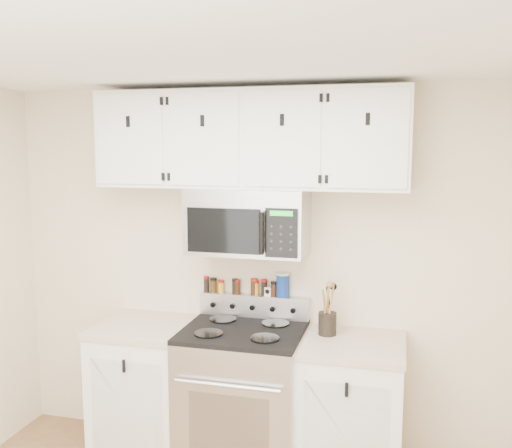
{
  "coord_description": "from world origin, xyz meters",
  "views": [
    {
      "loc": [
        0.96,
        -1.95,
        2.12
      ],
      "look_at": [
        0.08,
        1.45,
        1.63
      ],
      "focal_mm": 40.0,
      "sensor_mm": 36.0,
      "label": 1
    }
  ],
  "objects": [
    {
      "name": "spice_jar_8",
      "position": [
        0.14,
        1.71,
        1.15
      ],
      "size": [
        0.04,
        0.04,
        0.1
      ],
      "color": "#3C1C0E",
      "rests_on": "range"
    },
    {
      "name": "ceiling",
      "position": [
        0.0,
        0.0,
        2.5
      ],
      "size": [
        3.5,
        3.5,
        0.01
      ],
      "primitive_type": "cube",
      "color": "white",
      "rests_on": "back_wall"
    },
    {
      "name": "spice_jar_6",
      "position": [
        0.01,
        1.71,
        1.15
      ],
      "size": [
        0.04,
        0.04,
        0.1
      ],
      "color": "gold",
      "rests_on": "range"
    },
    {
      "name": "salt_canister",
      "position": [
        0.2,
        1.71,
        1.18
      ],
      "size": [
        0.09,
        0.09,
        0.16
      ],
      "color": "navy",
      "rests_on": "range"
    },
    {
      "name": "range",
      "position": [
        0.0,
        1.43,
        0.49
      ],
      "size": [
        0.76,
        0.65,
        1.1
      ],
      "color": "#B7B7BA",
      "rests_on": "floor"
    },
    {
      "name": "spice_jar_9",
      "position": [
        0.19,
        1.71,
        1.15
      ],
      "size": [
        0.04,
        0.04,
        0.1
      ],
      "color": "gold",
      "rests_on": "range"
    },
    {
      "name": "kitchen_timer",
      "position": [
        0.1,
        1.71,
        1.13
      ],
      "size": [
        0.06,
        0.05,
        0.06
      ],
      "primitive_type": "cube",
      "rotation": [
        0.0,
        0.0,
        -0.15
      ],
      "color": "white",
      "rests_on": "range"
    },
    {
      "name": "spice_jar_1",
      "position": [
        -0.29,
        1.71,
        1.15
      ],
      "size": [
        0.05,
        0.05,
        0.1
      ],
      "color": "#442D10",
      "rests_on": "range"
    },
    {
      "name": "spice_jar_2",
      "position": [
        -0.24,
        1.71,
        1.14
      ],
      "size": [
        0.04,
        0.04,
        0.09
      ],
      "color": "gold",
      "rests_on": "range"
    },
    {
      "name": "back_wall",
      "position": [
        0.0,
        1.75,
        1.25
      ],
      "size": [
        3.5,
        0.01,
        2.5
      ],
      "primitive_type": "cube",
      "color": "beige",
      "rests_on": "floor"
    },
    {
      "name": "spice_jar_5",
      "position": [
        -0.0,
        1.71,
        1.16
      ],
      "size": [
        0.05,
        0.05,
        0.11
      ],
      "color": "#381E0D",
      "rests_on": "range"
    },
    {
      "name": "base_cabinet_right",
      "position": [
        0.69,
        1.45,
        0.46
      ],
      "size": [
        0.64,
        0.62,
        0.92
      ],
      "color": "white",
      "rests_on": "floor"
    },
    {
      "name": "spice_jar_0",
      "position": [
        -0.34,
        1.71,
        1.16
      ],
      "size": [
        0.04,
        0.04,
        0.11
      ],
      "color": "black",
      "rests_on": "range"
    },
    {
      "name": "spice_jar_4",
      "position": [
        -0.12,
        1.71,
        1.15
      ],
      "size": [
        0.04,
        0.04,
        0.1
      ],
      "color": "#3B1E0E",
      "rests_on": "range"
    },
    {
      "name": "upper_cabinets",
      "position": [
        -0.0,
        1.58,
        2.15
      ],
      "size": [
        2.0,
        0.35,
        0.62
      ],
      "color": "white",
      "rests_on": "back_wall"
    },
    {
      "name": "spice_jar_3",
      "position": [
        -0.14,
        1.71,
        1.15
      ],
      "size": [
        0.04,
        0.04,
        0.1
      ],
      "color": "black",
      "rests_on": "range"
    },
    {
      "name": "microwave",
      "position": [
        0.0,
        1.55,
        1.63
      ],
      "size": [
        0.76,
        0.44,
        0.42
      ],
      "color": "#9E9EA3",
      "rests_on": "back_wall"
    },
    {
      "name": "base_cabinet_left",
      "position": [
        -0.69,
        1.45,
        0.46
      ],
      "size": [
        0.64,
        0.62,
        0.92
      ],
      "color": "white",
      "rests_on": "floor"
    },
    {
      "name": "utensil_crock",
      "position": [
        0.52,
        1.54,
        1.0
      ],
      "size": [
        0.11,
        0.11,
        0.33
      ],
      "color": "black",
      "rests_on": "base_cabinet_right"
    },
    {
      "name": "spice_jar_7",
      "position": [
        0.07,
        1.71,
        1.16
      ],
      "size": [
        0.04,
        0.04,
        0.11
      ],
      "color": "black",
      "rests_on": "range"
    }
  ]
}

